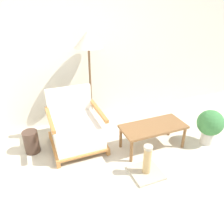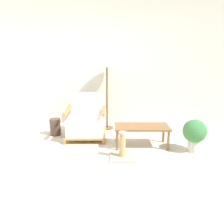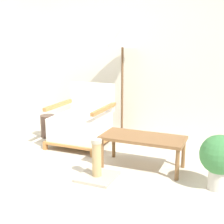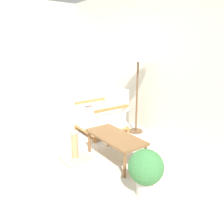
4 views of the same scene
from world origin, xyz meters
name	(u,v)px [view 2 (image 2 of 4)]	position (x,y,z in m)	size (l,w,h in m)	color
ground_plane	(105,169)	(0.00, 0.00, 0.00)	(14.00, 14.00, 0.00)	beige
wall_back	(107,66)	(0.00, 2.12, 1.35)	(8.00, 0.06, 2.70)	silver
armchair	(86,122)	(-0.42, 1.30, 0.30)	(0.76, 0.80, 0.84)	#B2753D
floor_lamp	(106,65)	(-0.01, 1.82, 1.40)	(0.44, 0.44, 1.60)	brown
coffee_table	(141,128)	(0.62, 0.83, 0.33)	(0.95, 0.44, 0.38)	brown
vase	(55,127)	(-1.06, 1.40, 0.17)	(0.22, 0.22, 0.34)	#473328
potted_plant	(194,133)	(1.48, 0.60, 0.34)	(0.39, 0.39, 0.56)	beige
scratching_post	(122,151)	(0.26, 0.36, 0.12)	(0.39, 0.39, 0.44)	#B2A893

